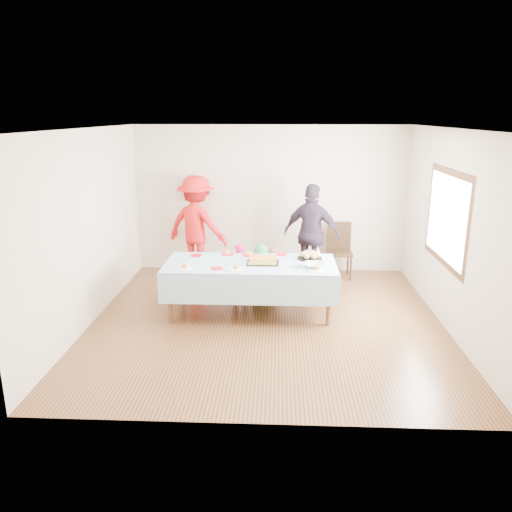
# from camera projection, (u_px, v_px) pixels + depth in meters

# --- Properties ---
(ground) EXTENTS (5.00, 5.00, 0.00)m
(ground) POSITION_uv_depth(u_px,v_px,m) (267.00, 321.00, 7.22)
(ground) COLOR #422913
(ground) RESTS_ON ground
(room_walls) EXTENTS (5.04, 5.04, 2.72)m
(room_walls) POSITION_uv_depth(u_px,v_px,m) (271.00, 199.00, 6.73)
(room_walls) COLOR beige
(room_walls) RESTS_ON ground
(party_table) EXTENTS (2.50, 1.10, 0.78)m
(party_table) POSITION_uv_depth(u_px,v_px,m) (250.00, 267.00, 7.32)
(party_table) COLOR brown
(party_table) RESTS_ON ground
(birthday_cake) EXTENTS (0.46, 0.36, 0.08)m
(birthday_cake) POSITION_uv_depth(u_px,v_px,m) (263.00, 260.00, 7.29)
(birthday_cake) COLOR black
(birthday_cake) RESTS_ON party_table
(rolls_tray) EXTENTS (0.37, 0.37, 0.11)m
(rolls_tray) POSITION_uv_depth(u_px,v_px,m) (310.00, 256.00, 7.50)
(rolls_tray) COLOR black
(rolls_tray) RESTS_ON party_table
(punch_bowl) EXTENTS (0.29, 0.29, 0.07)m
(punch_bowl) POSITION_uv_depth(u_px,v_px,m) (314.00, 265.00, 7.06)
(punch_bowl) COLOR silver
(punch_bowl) RESTS_ON party_table
(party_hat) EXTENTS (0.10, 0.10, 0.17)m
(party_hat) POSITION_uv_depth(u_px,v_px,m) (318.00, 251.00, 7.63)
(party_hat) COLOR white
(party_hat) RESTS_ON party_table
(fork_pile) EXTENTS (0.24, 0.18, 0.07)m
(fork_pile) POSITION_uv_depth(u_px,v_px,m) (299.00, 264.00, 7.13)
(fork_pile) COLOR white
(fork_pile) RESTS_ON party_table
(plate_red_far_a) EXTENTS (0.18, 0.18, 0.01)m
(plate_red_far_a) POSITION_uv_depth(u_px,v_px,m) (196.00, 255.00, 7.67)
(plate_red_far_a) COLOR red
(plate_red_far_a) RESTS_ON party_table
(plate_red_far_b) EXTENTS (0.20, 0.20, 0.01)m
(plate_red_far_b) POSITION_uv_depth(u_px,v_px,m) (228.00, 254.00, 7.74)
(plate_red_far_b) COLOR red
(plate_red_far_b) RESTS_ON party_table
(plate_red_far_c) EXTENTS (0.20, 0.20, 0.01)m
(plate_red_far_c) POSITION_uv_depth(u_px,v_px,m) (249.00, 255.00, 7.68)
(plate_red_far_c) COLOR red
(plate_red_far_c) RESTS_ON party_table
(plate_red_far_d) EXTENTS (0.18, 0.18, 0.01)m
(plate_red_far_d) POSITION_uv_depth(u_px,v_px,m) (282.00, 254.00, 7.72)
(plate_red_far_d) COLOR red
(plate_red_far_d) RESTS_ON party_table
(plate_red_near) EXTENTS (0.17, 0.17, 0.01)m
(plate_red_near) POSITION_uv_depth(u_px,v_px,m) (217.00, 268.00, 7.03)
(plate_red_near) COLOR red
(plate_red_near) RESTS_ON party_table
(plate_white_left) EXTENTS (0.21, 0.21, 0.01)m
(plate_white_left) POSITION_uv_depth(u_px,v_px,m) (184.00, 268.00, 7.04)
(plate_white_left) COLOR white
(plate_white_left) RESTS_ON party_table
(plate_white_mid) EXTENTS (0.24, 0.24, 0.01)m
(plate_white_mid) POSITION_uv_depth(u_px,v_px,m) (235.00, 269.00, 7.00)
(plate_white_mid) COLOR white
(plate_white_mid) RESTS_ON party_table
(plate_white_right) EXTENTS (0.24, 0.24, 0.01)m
(plate_white_right) POSITION_uv_depth(u_px,v_px,m) (316.00, 270.00, 6.95)
(plate_white_right) COLOR white
(plate_white_right) RESTS_ON party_table
(dining_chair) EXTENTS (0.43, 0.43, 0.99)m
(dining_chair) POSITION_uv_depth(u_px,v_px,m) (339.00, 247.00, 9.08)
(dining_chair) COLOR black
(dining_chair) RESTS_ON ground
(toddler_left) EXTENTS (0.35, 0.24, 0.92)m
(toddler_left) POSITION_uv_depth(u_px,v_px,m) (240.00, 271.00, 7.97)
(toddler_left) COLOR #BE174D
(toddler_left) RESTS_ON ground
(toddler_mid) EXTENTS (0.52, 0.44, 0.90)m
(toddler_mid) POSITION_uv_depth(u_px,v_px,m) (261.00, 272.00, 7.96)
(toddler_mid) COLOR #2A7E44
(toddler_mid) RESTS_ON ground
(toddler_right) EXTENTS (0.42, 0.36, 0.76)m
(toddler_right) POSITION_uv_depth(u_px,v_px,m) (272.00, 270.00, 8.29)
(toddler_right) COLOR tan
(toddler_right) RESTS_ON ground
(adult_left) EXTENTS (1.35, 1.08, 1.82)m
(adult_left) POSITION_uv_depth(u_px,v_px,m) (197.00, 225.00, 9.14)
(adult_left) COLOR red
(adult_left) RESTS_ON ground
(adult_right) EXTENTS (1.11, 0.80, 1.75)m
(adult_right) POSITION_uv_depth(u_px,v_px,m) (312.00, 234.00, 8.63)
(adult_right) COLOR #322736
(adult_right) RESTS_ON ground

